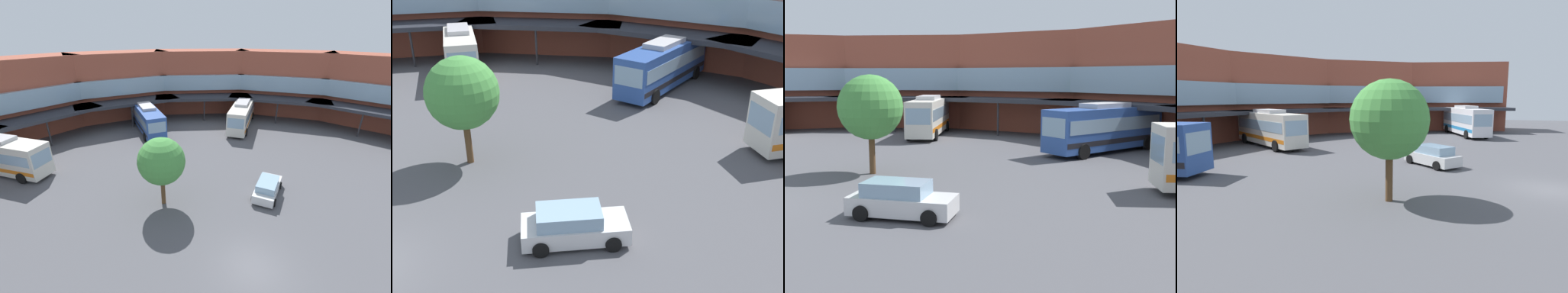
% 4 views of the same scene
% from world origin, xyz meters
% --- Properties ---
extents(ground_plane, '(120.36, 120.36, 0.00)m').
position_xyz_m(ground_plane, '(0.00, 0.00, 0.00)').
color(ground_plane, '#515156').
extents(station_building, '(77.87, 41.15, 10.27)m').
position_xyz_m(station_building, '(0.00, 22.29, 5.16)').
color(station_building, '#9E4C38').
rests_on(station_building, ground).
extents(bus_1, '(8.38, 11.00, 3.83)m').
position_xyz_m(bus_1, '(10.27, 24.07, 1.94)').
color(bus_1, silver).
rests_on(bus_1, ground).
extents(bus_2, '(11.23, 6.29, 3.99)m').
position_xyz_m(bus_2, '(25.79, 4.39, 2.02)').
color(bus_2, white).
rests_on(bus_2, ground).
extents(parked_car, '(4.25, 4.50, 1.53)m').
position_xyz_m(parked_car, '(4.83, 6.79, 0.74)').
color(parked_car, silver).
rests_on(parked_car, ground).
extents(plaza_tree, '(3.84, 3.84, 5.93)m').
position_xyz_m(plaza_tree, '(-4.24, 8.06, 4.00)').
color(plaza_tree, brown).
rests_on(plaza_tree, ground).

